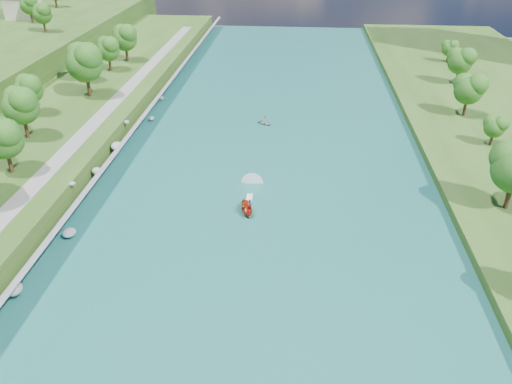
{
  "coord_description": "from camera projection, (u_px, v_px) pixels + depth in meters",
  "views": [
    {
      "loc": [
        5.06,
        -48.06,
        38.82
      ],
      "look_at": [
        -0.4,
        14.57,
        2.5
      ],
      "focal_mm": 35.0,
      "sensor_mm": 36.0,
      "label": 1
    }
  ],
  "objects": [
    {
      "name": "motorboat",
      "position": [
        248.0,
        203.0,
        73.49
      ],
      "size": [
        3.6,
        18.8,
        2.12
      ],
      "rotation": [
        0.0,
        0.0,
        3.43
      ],
      "color": "red",
      "rests_on": "river_water"
    },
    {
      "name": "trees_east",
      "position": [
        495.0,
        130.0,
        82.62
      ],
      "size": [
        16.33,
        135.25,
        11.78
      ],
      "color": "#2B5115",
      "rests_on": "berm_east"
    },
    {
      "name": "ground",
      "position": [
        249.0,
        269.0,
        61.26
      ],
      "size": [
        260.0,
        260.0,
        0.0
      ],
      "primitive_type": "plane",
      "color": "#2D5119",
      "rests_on": "ground"
    },
    {
      "name": "trees_ridge",
      "position": [
        27.0,
        7.0,
        141.66
      ],
      "size": [
        19.39,
        58.04,
        9.06
      ],
      "color": "#2B5115",
      "rests_on": "ridge_west"
    },
    {
      "name": "raft",
      "position": [
        265.0,
        122.0,
        101.12
      ],
      "size": [
        4.05,
        3.92,
        1.66
      ],
      "rotation": [
        0.0,
        0.0,
        0.88
      ],
      "color": "gray",
      "rests_on": "river_water"
    },
    {
      "name": "riprap_bank",
      "position": [
        97.0,
        176.0,
        78.45
      ],
      "size": [
        4.37,
        236.0,
        4.28
      ],
      "color": "slate",
      "rests_on": "ground"
    },
    {
      "name": "ridge_west",
      "position": [
        3.0,
        39.0,
        147.16
      ],
      "size": [
        60.0,
        120.0,
        9.0
      ],
      "primitive_type": "cube",
      "color": "#2D5119",
      "rests_on": "ground"
    },
    {
      "name": "riverside_path",
      "position": [
        58.0,
        161.0,
        79.18
      ],
      "size": [
        3.0,
        200.0,
        0.1
      ],
      "primitive_type": "cube",
      "color": "gray",
      "rests_on": "berm_west"
    },
    {
      "name": "river_water",
      "position": [
        262.0,
        188.0,
        78.49
      ],
      "size": [
        55.0,
        240.0,
        0.1
      ],
      "primitive_type": "cube",
      "color": "#175257",
      "rests_on": "ground"
    }
  ]
}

